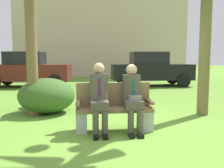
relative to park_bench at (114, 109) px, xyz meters
The scene contains 9 objects.
ground_plane 0.49m from the park_bench, ahead, with size 80.00×80.00×0.00m, color #5D8B2E.
park_bench is the anchor object (origin of this frame).
seated_man_left 0.45m from the park_bench, 157.32° to the right, with size 0.34×0.72×1.29m.
seated_man_right 0.47m from the park_bench, 21.39° to the right, with size 0.34×0.72×1.26m.
shrub_near_bench 2.22m from the park_bench, 132.79° to the left, with size 1.41×1.29×0.88m, color #365923.
shrub_mid_lawn 2.96m from the park_bench, 126.35° to the left, with size 0.87×0.80×0.54m, color #246022.
parked_car_near 8.16m from the park_bench, 113.76° to the left, with size 4.01×1.97×1.68m.
parked_car_far 7.67m from the park_bench, 69.43° to the left, with size 3.92×1.75×1.68m.
building_backdrop 18.15m from the park_bench, 87.56° to the left, with size 13.43×9.26×8.92m.
Camera 1 is at (-0.81, -4.47, 1.37)m, focal length 38.44 mm.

